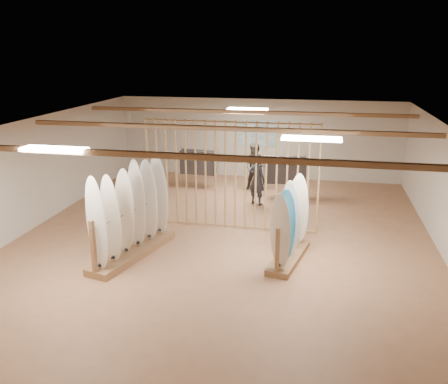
% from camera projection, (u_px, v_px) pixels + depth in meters
% --- Properties ---
extents(floor, '(12.00, 12.00, 0.00)m').
position_uv_depth(floor, '(224.00, 239.00, 11.62)').
color(floor, '#A57250').
rests_on(floor, ground).
extents(ceiling, '(12.00, 12.00, 0.00)m').
position_uv_depth(ceiling, '(224.00, 125.00, 10.81)').
color(ceiling, gray).
rests_on(ceiling, ground).
extents(wall_back, '(12.00, 0.00, 12.00)m').
position_uv_depth(wall_back, '(258.00, 139.00, 16.84)').
color(wall_back, beige).
rests_on(wall_back, ground).
extents(wall_front, '(12.00, 0.00, 12.00)m').
position_uv_depth(wall_front, '(122.00, 320.00, 5.59)').
color(wall_front, beige).
rests_on(wall_front, ground).
extents(wall_left, '(0.00, 12.00, 12.00)m').
position_uv_depth(wall_left, '(34.00, 173.00, 12.18)').
color(wall_left, beige).
rests_on(wall_left, ground).
extents(ceiling_slats, '(9.50, 6.12, 0.10)m').
position_uv_depth(ceiling_slats, '(224.00, 129.00, 10.83)').
color(ceiling_slats, olive).
rests_on(ceiling_slats, ground).
extents(light_panels, '(1.20, 0.35, 0.06)m').
position_uv_depth(light_panels, '(224.00, 128.00, 10.83)').
color(light_panels, white).
rests_on(light_panels, ground).
extents(bamboo_partition, '(4.45, 0.05, 2.78)m').
position_uv_depth(bamboo_partition, '(230.00, 175.00, 11.97)').
color(bamboo_partition, tan).
rests_on(bamboo_partition, ground).
extents(poster, '(1.40, 0.03, 0.90)m').
position_uv_depth(poster, '(258.00, 133.00, 16.76)').
color(poster, '#3987C7').
rests_on(poster, ground).
extents(rack_left, '(1.22, 2.66, 2.09)m').
position_uv_depth(rack_left, '(131.00, 226.00, 10.47)').
color(rack_left, olive).
rests_on(rack_left, floor).
extents(rack_right, '(0.87, 1.96, 1.80)m').
position_uv_depth(rack_right, '(290.00, 234.00, 10.27)').
color(rack_right, olive).
rests_on(rack_right, floor).
extents(clothing_rack_a, '(1.27, 0.40, 1.36)m').
position_uv_depth(clothing_rack_a, '(198.00, 162.00, 15.59)').
color(clothing_rack_a, silver).
rests_on(clothing_rack_a, floor).
extents(clothing_rack_b, '(1.30, 0.50, 1.40)m').
position_uv_depth(clothing_rack_b, '(286.00, 170.00, 14.46)').
color(clothing_rack_b, silver).
rests_on(clothing_rack_b, floor).
extents(shopper_a, '(0.74, 0.66, 1.70)m').
position_uv_depth(shopper_a, '(257.00, 177.00, 13.96)').
color(shopper_a, '#222329').
rests_on(shopper_a, floor).
extents(shopper_b, '(0.91, 0.73, 1.79)m').
position_uv_depth(shopper_b, '(255.00, 164.00, 15.27)').
color(shopper_b, '#38332B').
rests_on(shopper_b, floor).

